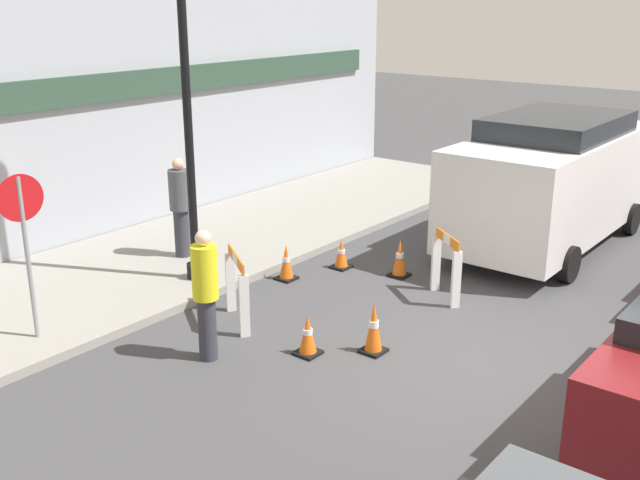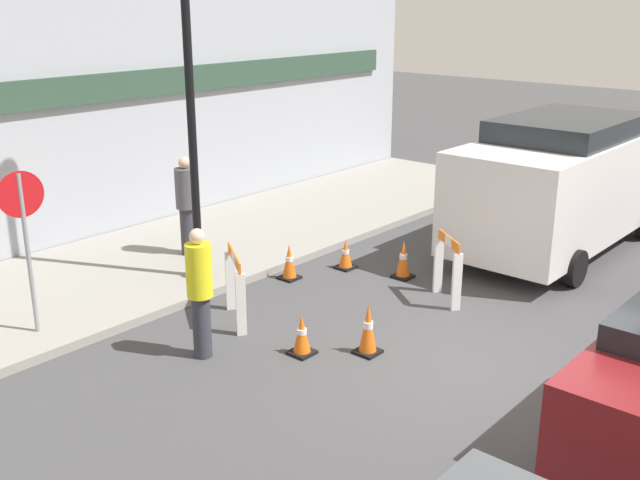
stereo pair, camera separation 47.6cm
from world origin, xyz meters
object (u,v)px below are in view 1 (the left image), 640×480
at_px(streetlamp_post, 182,23).
at_px(person_worker, 206,291).
at_px(person_pedestrian, 180,205).
at_px(stop_sign, 24,230).
at_px(work_van, 553,175).

height_order(streetlamp_post, person_worker, streetlamp_post).
height_order(person_worker, person_pedestrian, person_pedestrian).
height_order(stop_sign, person_pedestrian, stop_sign).
xyz_separation_m(streetlamp_post, person_worker, (-1.63, -1.98, -3.07)).
relative_size(streetlamp_post, work_van, 1.17).
relative_size(streetlamp_post, person_worker, 3.59).
distance_m(streetlamp_post, person_pedestrian, 3.17).
xyz_separation_m(stop_sign, person_worker, (1.12, -2.02, -0.67)).
bearing_deg(streetlamp_post, work_van, -33.19).
bearing_deg(person_pedestrian, streetlamp_post, 83.27).
xyz_separation_m(stop_sign, person_pedestrian, (3.34, 0.92, -0.55)).
xyz_separation_m(streetlamp_post, stop_sign, (-2.75, 0.04, -2.41)).
xyz_separation_m(stop_sign, work_van, (8.15, -3.57, -0.28)).
bearing_deg(work_van, streetlamp_post, 146.81).
distance_m(stop_sign, work_van, 8.90).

